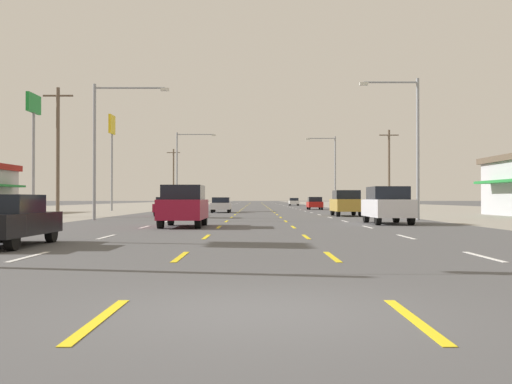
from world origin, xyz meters
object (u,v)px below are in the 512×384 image
(suv_inner_left_near, at_px, (185,205))
(streetlight_left_row_0, at_px, (105,139))
(sedan_far_left_nearest, at_px, (7,220))
(sedan_inner_left_farther, at_px, (222,205))
(streetlight_right_row_0, at_px, (413,138))
(hatchback_far_right_distant_a, at_px, (316,203))
(sedan_far_right_distant_b, at_px, (295,202))
(pole_sign_left_row_1, at_px, (35,122))
(pole_sign_left_row_2, at_px, (113,137))
(streetlight_right_row_1, at_px, (333,167))
(sedan_far_left_far, at_px, (169,206))
(streetlight_left_row_1, at_px, (182,164))
(suv_far_right_mid, at_px, (388,205))
(suv_far_right_midfar, at_px, (347,203))
(sedan_far_left_farthest, at_px, (185,204))

(suv_inner_left_near, height_order, streetlight_left_row_0, streetlight_left_row_0)
(sedan_far_left_nearest, relative_size, sedan_inner_left_farther, 1.00)
(streetlight_right_row_0, bearing_deg, suv_inner_left_near, -144.28)
(hatchback_far_right_distant_a, height_order, sedan_far_right_distant_b, hatchback_far_right_distant_a)
(pole_sign_left_row_1, bearing_deg, streetlight_left_row_0, -46.06)
(pole_sign_left_row_2, relative_size, streetlight_right_row_1, 1.12)
(streetlight_left_row_0, distance_m, streetlight_right_row_0, 19.34)
(sedan_far_left_far, distance_m, pole_sign_left_row_1, 11.81)
(sedan_far_left_far, bearing_deg, streetlight_left_row_1, 95.01)
(streetlight_left_row_0, distance_m, streetlight_right_row_1, 45.39)
(sedan_far_left_nearest, distance_m, streetlight_left_row_1, 62.93)
(suv_far_right_mid, bearing_deg, streetlight_right_row_0, 64.78)
(suv_far_right_midfar, bearing_deg, sedan_far_left_farthest, 134.21)
(streetlight_left_row_0, bearing_deg, sedan_far_left_far, 73.76)
(suv_far_right_mid, relative_size, streetlight_left_row_1, 0.50)
(sedan_far_left_farthest, bearing_deg, streetlight_right_row_0, -54.29)
(suv_far_right_mid, distance_m, sedan_inner_left_farther, 28.75)
(suv_far_right_mid, height_order, streetlight_left_row_1, streetlight_left_row_1)
(suv_inner_left_near, height_order, streetlight_right_row_0, streetlight_right_row_0)
(pole_sign_left_row_1, bearing_deg, sedan_far_left_nearest, -71.80)
(suv_far_right_midfar, height_order, streetlight_left_row_1, streetlight_left_row_1)
(sedan_far_left_farthest, bearing_deg, streetlight_left_row_1, 97.73)
(hatchback_far_right_distant_a, xyz_separation_m, pole_sign_left_row_1, (-23.65, -29.49, 6.27))
(sedan_far_left_far, distance_m, sedan_far_left_farthest, 14.15)
(pole_sign_left_row_2, height_order, streetlight_right_row_1, pole_sign_left_row_2)
(sedan_inner_left_farther, distance_m, streetlight_right_row_1, 24.46)
(sedan_inner_left_farther, distance_m, sedan_far_left_farthest, 4.69)
(suv_far_right_midfar, bearing_deg, pole_sign_left_row_1, -175.54)
(streetlight_left_row_1, bearing_deg, suv_far_right_midfar, -62.69)
(streetlight_right_row_0, bearing_deg, suv_far_right_midfar, 107.29)
(suv_far_right_mid, relative_size, sedan_far_left_farthest, 1.09)
(sedan_inner_left_farther, relative_size, hatchback_far_right_distant_a, 1.15)
(suv_far_right_midfar, relative_size, sedan_far_right_distant_b, 1.09)
(suv_inner_left_near, bearing_deg, hatchback_far_right_distant_a, 77.13)
(hatchback_far_right_distant_a, height_order, pole_sign_left_row_1, pole_sign_left_row_1)
(suv_inner_left_near, xyz_separation_m, hatchback_far_right_distant_a, (10.56, 46.22, -0.24))
(sedan_inner_left_farther, xyz_separation_m, pole_sign_left_row_1, (-13.18, -13.71, 6.30))
(suv_inner_left_near, xyz_separation_m, suv_far_right_midfar, (10.39, 18.56, 0.00))
(streetlight_left_row_1, bearing_deg, sedan_far_left_nearest, -87.69)
(sedan_far_left_far, relative_size, streetlight_right_row_0, 0.51)
(suv_far_right_mid, xyz_separation_m, sedan_far_left_far, (-13.81, 15.35, -0.27))
(suv_far_right_mid, bearing_deg, sedan_inner_left_farther, 111.12)
(sedan_inner_left_farther, distance_m, streetlight_left_row_1, 21.65)
(streetlight_left_row_0, bearing_deg, streetlight_left_row_1, 90.01)
(pole_sign_left_row_2, bearing_deg, suv_far_right_midfar, -41.47)
(sedan_far_left_nearest, distance_m, pole_sign_left_row_2, 51.99)
(suv_inner_left_near, relative_size, streetlight_left_row_0, 0.57)
(sedan_far_left_far, distance_m, sedan_far_right_distant_b, 71.92)
(sedan_far_left_farthest, xyz_separation_m, streetlight_left_row_1, (-2.37, 17.44, 5.04))
(sedan_far_left_nearest, bearing_deg, pole_sign_left_row_1, 108.20)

